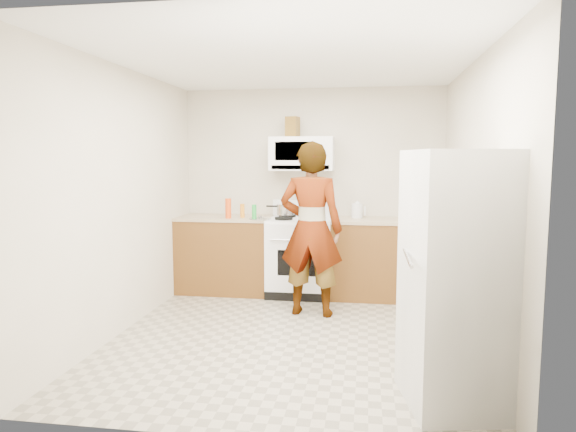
% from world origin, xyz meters
% --- Properties ---
extents(floor, '(3.60, 3.60, 0.00)m').
position_xyz_m(floor, '(0.00, 0.00, 0.00)').
color(floor, gray).
rests_on(floor, ground).
extents(back_wall, '(3.20, 0.02, 2.50)m').
position_xyz_m(back_wall, '(0.00, 1.79, 1.25)').
color(back_wall, beige).
rests_on(back_wall, floor).
extents(right_wall, '(0.02, 3.60, 2.50)m').
position_xyz_m(right_wall, '(1.59, 0.00, 1.25)').
color(right_wall, beige).
rests_on(right_wall, floor).
extents(cabinet_left, '(1.12, 0.62, 0.90)m').
position_xyz_m(cabinet_left, '(-1.04, 1.49, 0.45)').
color(cabinet_left, brown).
rests_on(cabinet_left, floor).
extents(counter_left, '(1.14, 0.64, 0.03)m').
position_xyz_m(counter_left, '(-1.04, 1.49, 0.92)').
color(counter_left, tan).
rests_on(counter_left, cabinet_left).
extents(cabinet_right, '(0.80, 0.62, 0.90)m').
position_xyz_m(cabinet_right, '(0.68, 1.49, 0.45)').
color(cabinet_right, brown).
rests_on(cabinet_right, floor).
extents(counter_right, '(0.82, 0.64, 0.03)m').
position_xyz_m(counter_right, '(0.68, 1.49, 0.92)').
color(counter_right, tan).
rests_on(counter_right, cabinet_right).
extents(gas_range, '(0.76, 0.65, 1.13)m').
position_xyz_m(gas_range, '(-0.10, 1.48, 0.49)').
color(gas_range, white).
rests_on(gas_range, floor).
extents(microwave, '(0.76, 0.38, 0.40)m').
position_xyz_m(microwave, '(-0.10, 1.61, 1.70)').
color(microwave, white).
rests_on(microwave, back_wall).
extents(person, '(0.70, 0.50, 1.82)m').
position_xyz_m(person, '(0.11, 0.70, 0.91)').
color(person, tan).
rests_on(person, floor).
extents(fridge, '(0.82, 0.82, 1.70)m').
position_xyz_m(fridge, '(1.31, -1.13, 0.85)').
color(fridge, silver).
rests_on(fridge, floor).
extents(kettle, '(0.17, 0.17, 0.17)m').
position_xyz_m(kettle, '(0.57, 1.60, 1.02)').
color(kettle, silver).
rests_on(kettle, counter_right).
extents(jug, '(0.17, 0.17, 0.24)m').
position_xyz_m(jug, '(-0.21, 1.59, 2.02)').
color(jug, brown).
rests_on(jug, microwave).
extents(saucepan, '(0.24, 0.24, 0.12)m').
position_xyz_m(saucepan, '(-0.30, 1.64, 1.02)').
color(saucepan, '#B4B3B7').
rests_on(saucepan, gas_range).
extents(tray, '(0.26, 0.18, 0.05)m').
position_xyz_m(tray, '(0.07, 1.42, 0.96)').
color(tray, silver).
rests_on(tray, gas_range).
extents(bottle_spray, '(0.09, 0.09, 0.24)m').
position_xyz_m(bottle_spray, '(-0.95, 1.31, 1.05)').
color(bottle_spray, '#DF4610').
rests_on(bottle_spray, counter_left).
extents(bottle_hot_sauce, '(0.07, 0.07, 0.17)m').
position_xyz_m(bottle_hot_sauce, '(-0.80, 1.41, 1.02)').
color(bottle_hot_sauce, orange).
rests_on(bottle_hot_sauce, counter_left).
extents(bottle_green_cap, '(0.07, 0.07, 0.17)m').
position_xyz_m(bottle_green_cap, '(-0.62, 1.25, 1.02)').
color(bottle_green_cap, green).
rests_on(bottle_green_cap, counter_left).
extents(pot_lid, '(0.31, 0.31, 0.01)m').
position_xyz_m(pot_lid, '(-0.55, 1.28, 0.94)').
color(pot_lid, silver).
rests_on(pot_lid, counter_left).
extents(broom, '(0.26, 0.22, 1.46)m').
position_xyz_m(broom, '(1.59, 0.64, 0.74)').
color(broom, white).
rests_on(broom, floor).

